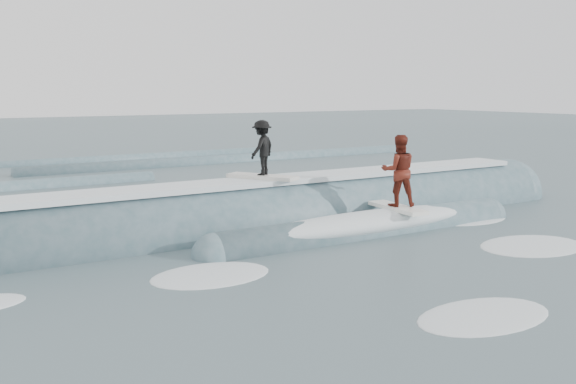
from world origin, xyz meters
TOP-DOWN VIEW (x-y plane):
  - ground at (0.00, 0.00)m, footprint 160.00×160.00m
  - breaking_wave at (0.21, 2.99)m, footprint 22.05×4.07m
  - surfer_black at (-0.21, 3.25)m, footprint 1.50×2.00m
  - surfer_red at (2.74, 1.05)m, footprint 1.16×2.04m
  - whitewater at (0.63, -1.19)m, footprint 15.37×7.57m
  - far_swells at (-0.66, 17.65)m, footprint 39.11×8.65m

SIDE VIEW (x-z plane):
  - ground at x=0.00m, z-range 0.00..0.00m
  - whitewater at x=0.63m, z-range -0.05..0.05m
  - far_swells at x=-0.66m, z-range -0.40..0.40m
  - breaking_wave at x=0.21m, z-range -1.25..1.32m
  - surfer_red at x=2.74m, z-range 0.52..2.55m
  - surfer_black at x=-0.21m, z-range 1.31..2.90m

